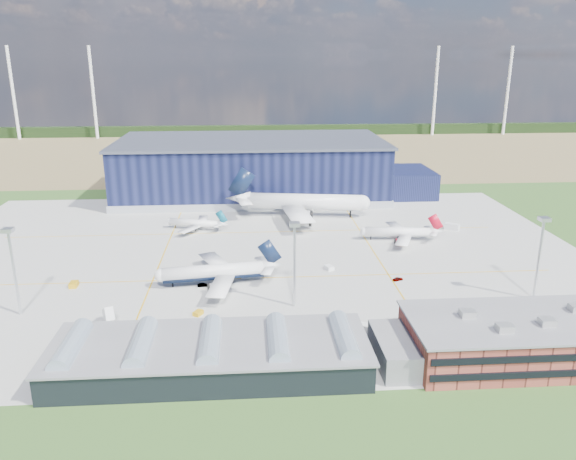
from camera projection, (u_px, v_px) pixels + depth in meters
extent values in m
plane|color=#2E5720|center=(255.00, 266.00, 175.48)|extent=(600.00, 600.00, 0.00)
cube|color=#9C9C97|center=(254.00, 255.00, 184.99)|extent=(220.00, 160.00, 0.06)
cube|color=#ECAE0C|center=(255.00, 278.00, 165.94)|extent=(180.00, 0.40, 0.02)
cube|color=#ECAE0C|center=(253.00, 232.00, 208.78)|extent=(180.00, 0.40, 0.02)
cube|color=#ECAE0C|center=(162.00, 257.00, 182.95)|extent=(0.40, 120.00, 0.02)
cube|color=#ECAE0C|center=(374.00, 252.00, 187.68)|extent=(0.40, 120.00, 0.02)
cube|color=#8E744C|center=(250.00, 151.00, 384.92)|extent=(600.00, 220.00, 0.01)
cube|color=black|center=(249.00, 130.00, 459.89)|extent=(600.00, 8.00, 8.00)
cylinder|color=white|center=(13.00, 93.00, 428.94)|extent=(2.40, 2.40, 70.00)
cylinder|color=white|center=(93.00, 93.00, 433.00)|extent=(2.40, 2.40, 70.00)
cylinder|color=white|center=(435.00, 91.00, 451.25)|extent=(2.40, 2.40, 70.00)
cylinder|color=white|center=(508.00, 91.00, 455.31)|extent=(2.40, 2.40, 70.00)
cube|color=black|center=(251.00, 168.00, 262.19)|extent=(120.00, 60.00, 25.00)
cube|color=#9A9FA8|center=(252.00, 191.00, 265.44)|extent=(121.00, 61.00, 3.20)
cube|color=#474B5A|center=(251.00, 140.00, 258.31)|extent=(122.00, 62.00, 1.20)
cube|color=black|center=(405.00, 182.00, 264.24)|extent=(24.00, 30.00, 12.00)
cube|color=brown|center=(514.00, 340.00, 120.74)|extent=(45.00, 22.00, 9.00)
cube|color=slate|center=(517.00, 320.00, 119.33)|extent=(46.00, 23.00, 0.50)
cube|color=black|center=(539.00, 374.00, 110.52)|extent=(44.00, 0.40, 1.40)
cube|color=black|center=(541.00, 359.00, 109.48)|extent=(44.00, 0.40, 1.40)
cube|color=black|center=(491.00, 323.00, 131.85)|extent=(44.00, 0.40, 1.40)
cube|color=black|center=(493.00, 309.00, 130.80)|extent=(44.00, 0.40, 1.40)
cube|color=beige|center=(468.00, 314.00, 120.29)|extent=(3.20, 2.60, 1.60)
cube|color=beige|center=(547.00, 322.00, 116.55)|extent=(3.20, 2.60, 1.60)
cube|color=beige|center=(505.00, 328.00, 113.97)|extent=(3.20, 2.60, 1.60)
cube|color=black|center=(211.00, 357.00, 116.79)|extent=(65.00, 22.00, 6.00)
cube|color=slate|center=(210.00, 343.00, 115.84)|extent=(66.00, 23.00, 0.50)
cube|color=slate|center=(399.00, 350.00, 119.50)|extent=(10.00, 18.00, 6.00)
cylinder|color=#8C9DAD|center=(71.00, 347.00, 113.88)|extent=(4.40, 18.00, 4.40)
cylinder|color=#8C9DAD|center=(141.00, 345.00, 114.83)|extent=(4.40, 18.00, 4.40)
cylinder|color=#8C9DAD|center=(210.00, 343.00, 115.78)|extent=(4.40, 18.00, 4.40)
cylinder|color=#8C9DAD|center=(278.00, 340.00, 116.72)|extent=(4.40, 18.00, 4.40)
cylinder|color=#8C9DAD|center=(344.00, 338.00, 117.67)|extent=(4.40, 18.00, 4.40)
cylinder|color=silver|center=(15.00, 274.00, 139.58)|extent=(0.70, 0.70, 22.00)
cube|color=silver|center=(8.00, 230.00, 136.15)|extent=(2.60, 2.60, 1.00)
cylinder|color=silver|center=(295.00, 267.00, 144.31)|extent=(0.70, 0.70, 22.00)
cube|color=silver|center=(295.00, 224.00, 140.88)|extent=(2.60, 2.60, 1.00)
cylinder|color=silver|center=(539.00, 261.00, 148.71)|extent=(0.70, 0.70, 22.00)
cube|color=silver|center=(544.00, 219.00, 145.28)|extent=(2.60, 2.60, 1.00)
cube|color=gold|center=(74.00, 284.00, 159.56)|extent=(2.31, 3.61, 1.46)
cube|color=gold|center=(198.00, 313.00, 142.26)|extent=(2.84, 3.15, 1.14)
cube|color=white|center=(251.00, 274.00, 166.16)|extent=(5.84, 2.76, 2.50)
cube|color=white|center=(329.00, 268.00, 172.28)|extent=(3.10, 3.62, 1.33)
cube|color=white|center=(452.00, 227.00, 211.40)|extent=(5.74, 5.07, 2.44)
cube|color=gold|center=(202.00, 221.00, 220.40)|extent=(2.83, 3.80, 1.50)
cube|color=white|center=(310.00, 210.00, 235.95)|extent=(3.34, 3.01, 1.20)
cube|color=white|center=(365.00, 329.00, 133.09)|extent=(5.10, 3.82, 2.21)
cube|color=white|center=(109.00, 318.00, 137.06)|extent=(3.93, 5.53, 3.29)
imported|color=#99999E|center=(398.00, 279.00, 164.02)|extent=(3.48, 2.46, 1.10)
imported|color=#99999E|center=(203.00, 285.00, 159.69)|extent=(3.32, 1.39, 1.07)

